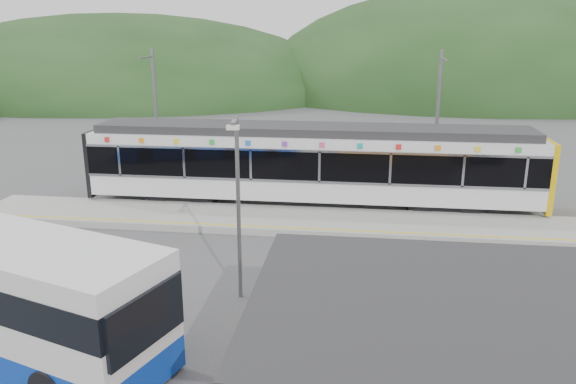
# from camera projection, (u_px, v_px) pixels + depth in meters

# --- Properties ---
(ground) EXTENTS (120.00, 120.00, 0.00)m
(ground) POSITION_uv_depth(u_px,v_px,m) (263.00, 253.00, 20.57)
(ground) COLOR #4C4C4F
(ground) RESTS_ON ground
(hills) EXTENTS (146.00, 149.00, 26.00)m
(hills) POSITION_uv_depth(u_px,v_px,m) (421.00, 215.00, 24.84)
(hills) COLOR #1E3D19
(hills) RESTS_ON ground
(platform) EXTENTS (26.00, 3.20, 0.30)m
(platform) POSITION_uv_depth(u_px,v_px,m) (277.00, 220.00, 23.67)
(platform) COLOR #9E9E99
(platform) RESTS_ON ground
(yellow_line) EXTENTS (26.00, 0.10, 0.01)m
(yellow_line) POSITION_uv_depth(u_px,v_px,m) (272.00, 227.00, 22.39)
(yellow_line) COLOR yellow
(yellow_line) RESTS_ON platform
(train) EXTENTS (20.44, 3.01, 3.74)m
(train) POSITION_uv_depth(u_px,v_px,m) (311.00, 162.00, 25.56)
(train) COLOR black
(train) RESTS_ON ground
(catenary_mast_west) EXTENTS (0.18, 1.80, 7.00)m
(catenary_mast_west) POSITION_uv_depth(u_px,v_px,m) (156.00, 116.00, 28.58)
(catenary_mast_west) COLOR slate
(catenary_mast_west) RESTS_ON ground
(catenary_mast_east) EXTENTS (0.18, 1.80, 7.00)m
(catenary_mast_east) POSITION_uv_depth(u_px,v_px,m) (437.00, 122.00, 26.84)
(catenary_mast_east) COLOR slate
(catenary_mast_east) RESTS_ON ground
(station_shelter) EXTENTS (9.20, 6.20, 3.00)m
(station_shelter) POSITION_uv_depth(u_px,v_px,m) (489.00, 370.00, 10.82)
(station_shelter) COLOR brown
(station_shelter) RESTS_ON ground
(lamp_post) EXTENTS (0.37, 1.00, 5.54)m
(lamp_post) POSITION_uv_depth(u_px,v_px,m) (237.00, 194.00, 16.18)
(lamp_post) COLOR slate
(lamp_post) RESTS_ON ground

